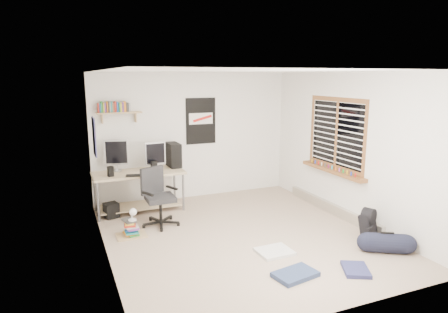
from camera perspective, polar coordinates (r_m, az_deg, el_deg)
name	(u,v)px	position (r m, az deg, el deg)	size (l,w,h in m)	color
floor	(241,236)	(6.33, 2.42, -11.23)	(4.00, 4.50, 0.01)	gray
ceiling	(242,71)	(5.84, 2.63, 12.13)	(4.00, 4.50, 0.01)	white
back_wall	(194,136)	(8.03, -4.37, 2.92)	(4.00, 0.01, 2.50)	silver
left_wall	(102,168)	(5.43, -16.98, -1.65)	(0.01, 4.50, 2.50)	silver
right_wall	(349,148)	(7.04, 17.45, 1.23)	(0.01, 4.50, 2.50)	silver
desk	(139,192)	(7.46, -12.02, -4.92)	(1.61, 0.71, 0.74)	tan
monitor_left	(116,159)	(7.48, -15.17, -0.28)	(0.42, 0.10, 0.46)	#9F9FA3
monitor_right	(155,159)	(7.36, -9.76, -0.42)	(0.37, 0.09, 0.41)	#99989D
pc_tower	(173,155)	(7.64, -7.24, 0.24)	(0.21, 0.43, 0.45)	black
keyboard	(137,175)	(7.07, -12.26, -2.64)	(0.39, 0.14, 0.02)	black
speaker_left	(111,171)	(7.12, -15.90, -2.07)	(0.09, 0.09, 0.18)	black
speaker_right	(154,167)	(7.26, -9.96, -1.45)	(0.10, 0.10, 0.20)	black
office_chair	(160,197)	(6.66, -9.10, -5.68)	(0.63, 0.63, 0.96)	#232326
wall_shelf	(119,113)	(7.52, -14.74, 6.07)	(0.80, 0.22, 0.24)	tan
poster_back_wall	(201,121)	(8.01, -3.32, 5.08)	(0.62, 0.03, 0.92)	black
poster_left_wall	(94,137)	(6.57, -18.05, 2.70)	(0.02, 0.42, 0.60)	navy
window	(336,134)	(7.21, 15.68, 3.16)	(0.10, 1.50, 1.26)	brown
baseboard_heater	(332,208)	(7.52, 15.15, -7.15)	(0.08, 2.50, 0.18)	#B7B2A8
backpack	(368,225)	(6.55, 19.85, -9.21)	(0.26, 0.21, 0.35)	black
duffel_bag	(387,243)	(6.15, 22.20, -11.36)	(0.28, 0.28, 0.54)	black
tshirt	(274,252)	(5.78, 7.22, -13.32)	(0.48, 0.40, 0.04)	silver
jeans_a	(295,274)	(5.21, 10.15, -16.24)	(0.53, 0.34, 0.06)	navy
jeans_b	(356,270)	(5.51, 18.30, -15.09)	(0.41, 0.31, 0.05)	navy
book_stack	(131,227)	(6.41, -13.12, -9.74)	(0.42, 0.34, 0.29)	brown
desk_lamp	(132,213)	(6.32, -13.00, -7.83)	(0.12, 0.21, 0.21)	white
subwoofer	(111,210)	(7.28, -15.81, -7.37)	(0.23, 0.23, 0.25)	black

